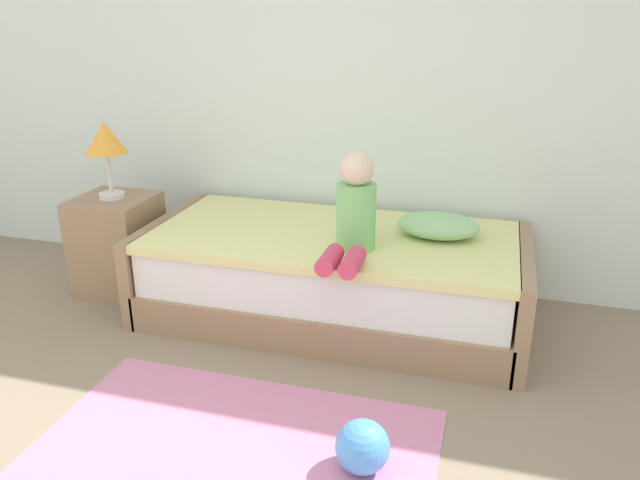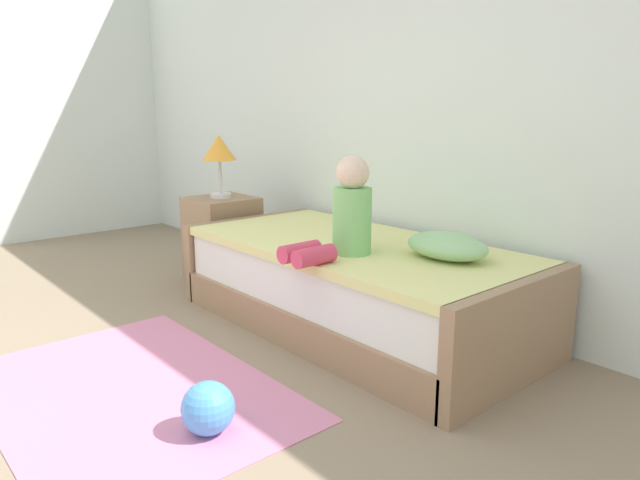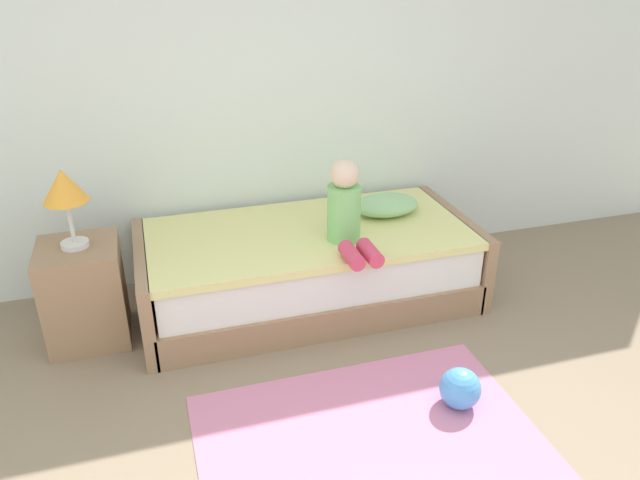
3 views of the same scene
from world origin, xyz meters
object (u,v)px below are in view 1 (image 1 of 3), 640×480
at_px(nightstand, 118,245).
at_px(toy_ball, 362,447).
at_px(bed, 332,275).
at_px(child_figure, 354,213).
at_px(table_lamp, 105,142).
at_px(pillow, 438,226).

height_order(nightstand, toy_ball, nightstand).
distance_m(bed, child_figure, 0.54).
bearing_deg(nightstand, bed, 1.43).
distance_m(nightstand, table_lamp, 0.64).
xyz_separation_m(table_lamp, toy_ball, (1.79, -1.17, -0.83)).
bearing_deg(child_figure, toy_ball, -74.33).
bearing_deg(pillow, nightstand, -176.00).
distance_m(table_lamp, child_figure, 1.55).
distance_m(child_figure, toy_ball, 1.18).
relative_size(child_figure, toy_ball, 2.43).
distance_m(nightstand, child_figure, 1.58).
height_order(bed, nightstand, nightstand).
relative_size(child_figure, pillow, 1.16).
relative_size(bed, toy_ball, 10.06).
height_order(nightstand, pillow, pillow).
relative_size(bed, child_figure, 4.14).
bearing_deg(bed, table_lamp, -178.57).
xyz_separation_m(bed, table_lamp, (-1.35, -0.03, 0.69)).
bearing_deg(nightstand, child_figure, -7.30).
xyz_separation_m(bed, pillow, (0.56, 0.10, 0.32)).
bearing_deg(nightstand, table_lamp, 0.00).
relative_size(nightstand, child_figure, 1.18).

